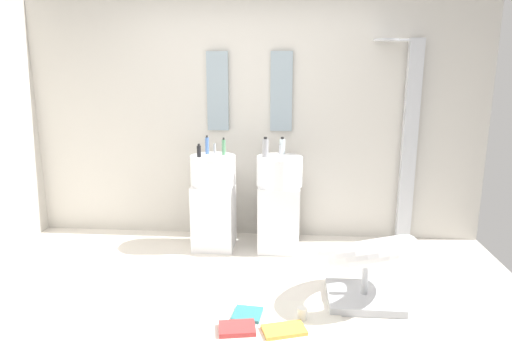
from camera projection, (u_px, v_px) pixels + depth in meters
The scene contains 18 objects.
ground_plane at pixel (230, 312), 3.37m from camera, with size 4.80×3.60×0.04m, color silver.
rear_partition at pixel (250, 114), 4.68m from camera, with size 4.80×0.10×2.60m, color beige.
pedestal_sink_left at pixel (214, 200), 4.46m from camera, with size 0.44×0.44×1.04m.
pedestal_sink_right at pixel (279, 201), 4.41m from camera, with size 0.44×0.44×1.04m.
vanity_mirror_left at pixel (218, 91), 4.59m from camera, with size 0.22×0.03×0.80m, color #8C9EA8.
vanity_mirror_right at pixel (281, 92), 4.54m from camera, with size 0.22×0.03×0.80m, color #8C9EA8.
shower_column at pixel (408, 139), 4.49m from camera, with size 0.49×0.24×2.05m.
lounge_chair at pixel (366, 259), 3.43m from camera, with size 1.05×1.05×0.65m.
area_rug at pixel (270, 326), 3.15m from camera, with size 1.02×0.71×0.01m, color white.
magazine_red at pixel (237, 328), 3.08m from camera, with size 0.25×0.18×0.03m, color #B73838.
magazine_teal at pixel (247, 314), 3.27m from camera, with size 0.20×0.20×0.02m, color teal.
magazine_ochre at pixel (284, 330), 3.07m from camera, with size 0.29×0.17×0.03m, color gold.
coffee_mug at pixel (302, 313), 3.22m from camera, with size 0.07×0.07×0.09m, color white.
soap_bottle_green at pixel (224, 147), 4.39m from camera, with size 0.04×0.04×0.17m.
soap_bottle_clear at pixel (282, 146), 4.43m from camera, with size 0.06×0.06×0.17m.
soap_bottle_black at pixel (199, 151), 4.28m from camera, with size 0.04×0.04×0.13m.
soap_bottle_grey at pixel (265, 148), 4.28m from camera, with size 0.06×0.06×0.19m.
soap_bottle_blue at pixel (207, 145), 4.43m from camera, with size 0.04×0.04×0.18m.
Camera 1 is at (0.44, -3.03, 1.77)m, focal length 31.53 mm.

